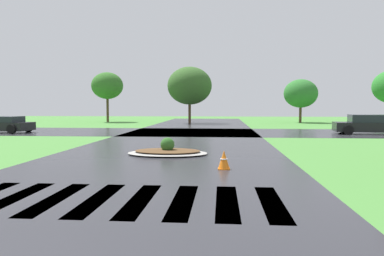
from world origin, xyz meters
TOP-DOWN VIEW (x-y plane):
  - asphalt_roadway at (0.00, 10.00)m, footprint 9.20×80.00m
  - asphalt_cross_road at (0.00, 23.98)m, footprint 90.00×8.28m
  - crosswalk_stripes at (0.00, 5.02)m, footprint 6.75×2.80m
  - median_island at (-0.01, 12.00)m, footprint 3.19×2.11m
  - car_white_sedan at (12.12, 23.24)m, footprint 4.77×2.61m
  - car_dark_suv at (-13.33, 22.44)m, footprint 4.20×2.40m
  - traffic_cone at (2.21, 8.83)m, footprint 0.37×0.37m
  - background_treeline at (5.64, 38.37)m, footprint 35.94×7.32m

SIDE VIEW (x-z plane):
  - asphalt_roadway at x=0.00m, z-range 0.00..0.01m
  - asphalt_cross_road at x=0.00m, z-range 0.00..0.01m
  - crosswalk_stripes at x=0.00m, z-range 0.00..0.01m
  - median_island at x=-0.01m, z-range -0.21..0.47m
  - traffic_cone at x=2.21m, z-range -0.01..0.57m
  - car_dark_suv at x=-13.33m, z-range -0.03..1.13m
  - car_white_sedan at x=12.12m, z-range -0.03..1.28m
  - background_treeline at x=5.64m, z-range 0.87..6.91m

